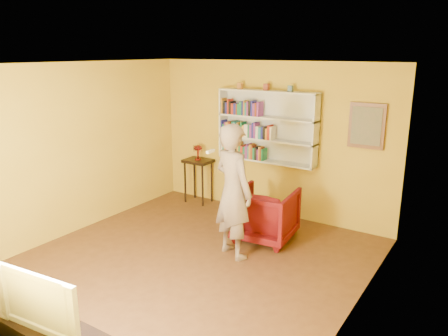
{
  "coord_description": "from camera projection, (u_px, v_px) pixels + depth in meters",
  "views": [
    {
      "loc": [
        3.42,
        -4.24,
        2.87
      ],
      "look_at": [
        0.17,
        0.75,
        1.25
      ],
      "focal_mm": 35.0,
      "sensor_mm": 36.0,
      "label": 1
    }
  ],
  "objects": [
    {
      "name": "books_row_upper",
      "position": [
        242.0,
        108.0,
        7.6
      ],
      "size": [
        0.76,
        0.19,
        0.27
      ],
      "color": "#A56E21",
      "rests_on": "bookshelf"
    },
    {
      "name": "person",
      "position": [
        233.0,
        191.0,
        6.09
      ],
      "size": [
        0.82,
        0.68,
        1.92
      ],
      "primitive_type": "imported",
      "rotation": [
        0.0,
        0.0,
        2.78
      ],
      "color": "#715E53",
      "rests_on": "ground"
    },
    {
      "name": "ruby_lustre",
      "position": [
        198.0,
        149.0,
        8.27
      ],
      "size": [
        0.17,
        0.17,
        0.28
      ],
      "color": "maroon",
      "rests_on": "console_table"
    },
    {
      "name": "books_row_middle",
      "position": [
        247.0,
        130.0,
        7.64
      ],
      "size": [
        1.01,
        0.19,
        0.27
      ],
      "color": "navy",
      "rests_on": "bookshelf"
    },
    {
      "name": "television",
      "position": [
        45.0,
        297.0,
        3.84
      ],
      "size": [
        0.98,
        0.22,
        0.56
      ],
      "primitive_type": "imported",
      "rotation": [
        0.0,
        0.0,
        0.1
      ],
      "color": "black",
      "rests_on": "tv_cabinet"
    },
    {
      "name": "ornament_left",
      "position": [
        240.0,
        86.0,
        7.58
      ],
      "size": [
        0.08,
        0.08,
        0.11
      ],
      "primitive_type": "cube",
      "color": "#B67034",
      "rests_on": "bookshelf"
    },
    {
      "name": "books_row_lower",
      "position": [
        243.0,
        151.0,
        7.78
      ],
      "size": [
        0.86,
        0.19,
        0.27
      ],
      "color": "silver",
      "rests_on": "bookshelf"
    },
    {
      "name": "game_remote",
      "position": [
        211.0,
        151.0,
        5.7
      ],
      "size": [
        0.04,
        0.15,
        0.04
      ],
      "primitive_type": "cube",
      "color": "silver",
      "rests_on": "person"
    },
    {
      "name": "bookshelf",
      "position": [
        268.0,
        126.0,
        7.52
      ],
      "size": [
        1.8,
        0.29,
        1.23
      ],
      "color": "silver",
      "rests_on": "room_shell"
    },
    {
      "name": "console_table",
      "position": [
        198.0,
        167.0,
        8.36
      ],
      "size": [
        0.52,
        0.4,
        0.85
      ],
      "color": "black",
      "rests_on": "ground"
    },
    {
      "name": "armchair",
      "position": [
        265.0,
        214.0,
        6.76
      ],
      "size": [
        0.96,
        0.98,
        0.82
      ],
      "primitive_type": "imported",
      "rotation": [
        0.0,
        0.0,
        3.24
      ],
      "color": "#44040B",
      "rests_on": "ground"
    },
    {
      "name": "ornament_centre",
      "position": [
        266.0,
        87.0,
        7.3
      ],
      "size": [
        0.08,
        0.08,
        0.11
      ],
      "primitive_type": "cube",
      "color": "brown",
      "rests_on": "bookshelf"
    },
    {
      "name": "room_shell",
      "position": [
        182.0,
        196.0,
        5.72
      ],
      "size": [
        5.3,
        5.8,
        2.88
      ],
      "color": "#482B17",
      "rests_on": "ground"
    },
    {
      "name": "ornament_right",
      "position": [
        291.0,
        89.0,
        7.07
      ],
      "size": [
        0.07,
        0.07,
        0.1
      ],
      "primitive_type": "cube",
      "color": "slate",
      "rests_on": "bookshelf"
    },
    {
      "name": "framed_painting",
      "position": [
        367.0,
        126.0,
        6.65
      ],
      "size": [
        0.55,
        0.05,
        0.7
      ],
      "color": "#5B341A",
      "rests_on": "room_shell"
    }
  ]
}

